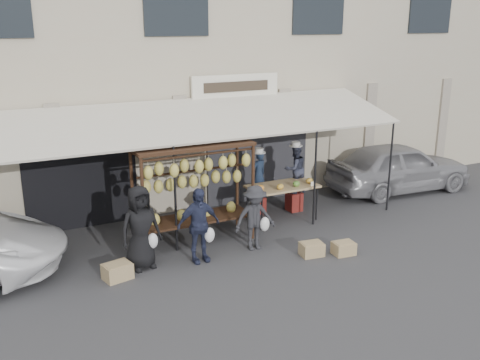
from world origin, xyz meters
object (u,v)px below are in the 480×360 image
Objects in this scene: customer_mid at (198,225)px; customer_right at (255,218)px; crate_near_a at (312,249)px; sedan at (399,167)px; produce_table at (283,187)px; crate_far at (117,271)px; crate_near_b at (344,248)px; banana_rack at (194,175)px; vendor_left at (259,175)px; vendor_right at (295,169)px; customer_left at (140,228)px.

customer_mid is 1.31m from customer_right.
sedan is (4.75, 2.66, 0.58)m from crate_near_a.
crate_far is (-4.44, -1.31, -0.71)m from produce_table.
sedan is at bearing 12.43° from crate_far.
customer_right is 1.99m from crate_near_b.
banana_rack is 5.58× the size of crate_near_a.
produce_table is 0.79m from vendor_left.
crate_near_a is 0.11× the size of sedan.
vendor_right is 2.72× the size of crate_near_a.
customer_left is 3.65× the size of crate_near_a.
produce_table is 1.41× the size of vendor_left.
crate_near_b is (2.86, -1.05, -0.65)m from customer_mid.
sedan is at bearing 8.11° from produce_table.
customer_left is 2.45m from customer_right.
vendor_right is at bearing 150.26° from vendor_left.
crate_near_b is (0.13, -2.31, -0.73)m from produce_table.
vendor_right is at bearing 65.71° from crate_near_a.
produce_table is at bearing 76.15° from crate_near_a.
vendor_right is 0.89× the size of customer_right.
crate_near_b is at bearing -22.39° from customer_mid.
banana_rack is 6.79m from sedan.
customer_mid is 2.45m from crate_near_a.
customer_left is 4.26m from crate_near_b.
banana_rack reaches higher than vendor_left.
crate_far is at bearing -163.57° from produce_table.
customer_right is at bearing 112.25° from sedan.
customer_mid is 1.82m from crate_far.
banana_rack is 2.56m from produce_table.
produce_table is 3.65× the size of crate_near_a.
customer_mid is at bearing 22.08° from vendor_right.
customer_left reaches higher than customer_mid.
vendor_right is at bearing 42.86° from customer_right.
customer_mid is 3.37× the size of crate_near_a.
customer_left is (-3.58, -1.75, -0.18)m from vendor_left.
customer_left is at bearing 26.28° from crate_far.
vendor_left is 0.77× the size of customer_mid.
vendor_left is at bearing 26.07° from crate_far.
crate_near_a is (1.93, -1.73, -1.43)m from banana_rack.
banana_rack is at bearing -172.22° from produce_table.
crate_far reaches higher than crate_near_a.
vendor_left is 4.54m from sedan.
crate_near_b is at bearing -31.75° from customer_right.
vendor_right is 3.02m from crate_near_b.
vendor_right is 3.62m from sedan.
customer_right is 0.34× the size of sedan.
banana_rack is at bearing 9.71° from vendor_right.
crate_near_a is (0.92, -0.84, -0.57)m from customer_right.
vendor_right is 2.84× the size of crate_near_b.
banana_rack is at bearing 70.04° from customer_mid.
crate_near_a is at bearing -26.77° from customer_left.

